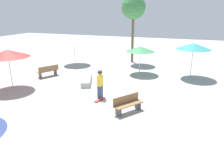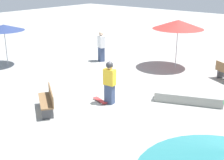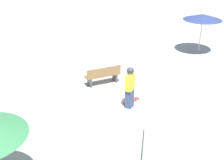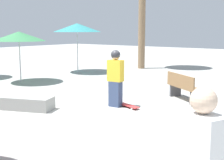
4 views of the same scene
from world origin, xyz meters
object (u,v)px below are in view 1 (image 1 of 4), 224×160
(skater_main, at_px, (100,83))
(shade_umbrella_grey, at_px, (74,42))
(bench_near, at_px, (128,104))
(palm_tree_center_left, at_px, (133,8))
(concrete_ledge, at_px, (87,80))
(shade_umbrella_red, at_px, (8,53))
(bench_far, at_px, (48,71))
(shade_umbrella_green, at_px, (140,49))
(skateboard, at_px, (100,100))
(shade_umbrella_teal, at_px, (194,46))

(skater_main, distance_m, shade_umbrella_grey, 8.82)
(bench_near, bearing_deg, palm_tree_center_left, -131.77)
(concrete_ledge, distance_m, shade_umbrella_red, 5.27)
(bench_far, distance_m, shade_umbrella_green, 7.31)
(bench_near, bearing_deg, bench_far, -83.14)
(skateboard, xyz_separation_m, bench_near, (0.85, 1.88, 0.37))
(shade_umbrella_green, height_order, shade_umbrella_teal, shade_umbrella_teal)
(shade_umbrella_red, bearing_deg, skater_main, 94.28)
(concrete_ledge, height_order, shade_umbrella_green, shade_umbrella_green)
(shade_umbrella_red, height_order, palm_tree_center_left, palm_tree_center_left)
(skater_main, bearing_deg, skateboard, 11.93)
(shade_umbrella_red, height_order, shade_umbrella_teal, shade_umbrella_teal)
(shade_umbrella_grey, bearing_deg, skateboard, 37.57)
(skater_main, xyz_separation_m, bench_far, (-2.62, -5.43, -0.48))
(shade_umbrella_teal, bearing_deg, skater_main, -38.25)
(skater_main, height_order, bench_near, skater_main)
(skateboard, bearing_deg, shade_umbrella_green, -171.23)
(shade_umbrella_teal, height_order, palm_tree_center_left, palm_tree_center_left)
(bench_far, relative_size, shade_umbrella_grey, 0.66)
(skateboard, relative_size, shade_umbrella_red, 0.31)
(bench_far, height_order, palm_tree_center_left, palm_tree_center_left)
(shade_umbrella_green, bearing_deg, concrete_ledge, -40.20)
(concrete_ledge, distance_m, bench_far, 3.44)
(skater_main, distance_m, shade_umbrella_teal, 7.91)
(skateboard, distance_m, palm_tree_center_left, 11.20)
(shade_umbrella_red, bearing_deg, skateboard, 90.55)
(skateboard, xyz_separation_m, shade_umbrella_red, (0.06, -6.10, 2.23))
(concrete_ledge, distance_m, shade_umbrella_green, 4.94)
(skateboard, relative_size, shade_umbrella_teal, 0.32)
(shade_umbrella_red, bearing_deg, shade_umbrella_teal, 121.26)
(skateboard, bearing_deg, bench_far, -102.07)
(concrete_ledge, height_order, shade_umbrella_teal, shade_umbrella_teal)
(shade_umbrella_red, relative_size, palm_tree_center_left, 0.42)
(shade_umbrella_green, bearing_deg, shade_umbrella_red, -47.92)
(concrete_ledge, relative_size, shade_umbrella_red, 0.99)
(skater_main, xyz_separation_m, bench_near, (1.24, 2.00, -0.48))
(skater_main, height_order, shade_umbrella_teal, shade_umbrella_teal)
(skater_main, height_order, palm_tree_center_left, palm_tree_center_left)
(bench_far, bearing_deg, concrete_ledge, -67.19)
(shade_umbrella_red, bearing_deg, concrete_ledge, 124.71)
(shade_umbrella_teal, bearing_deg, concrete_ledge, -60.87)
(bench_near, bearing_deg, skater_main, -87.54)
(bench_near, height_order, palm_tree_center_left, palm_tree_center_left)
(palm_tree_center_left, bearing_deg, skater_main, 4.02)
(bench_near, bearing_deg, shade_umbrella_green, -137.24)
(concrete_ledge, relative_size, shade_umbrella_teal, 1.01)
(skateboard, relative_size, bench_near, 0.53)
(bench_far, xyz_separation_m, shade_umbrella_red, (3.07, -0.55, 1.86))
(bench_near, height_order, shade_umbrella_red, shade_umbrella_red)
(shade_umbrella_teal, xyz_separation_m, palm_tree_center_left, (-3.49, -5.49, 2.71))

